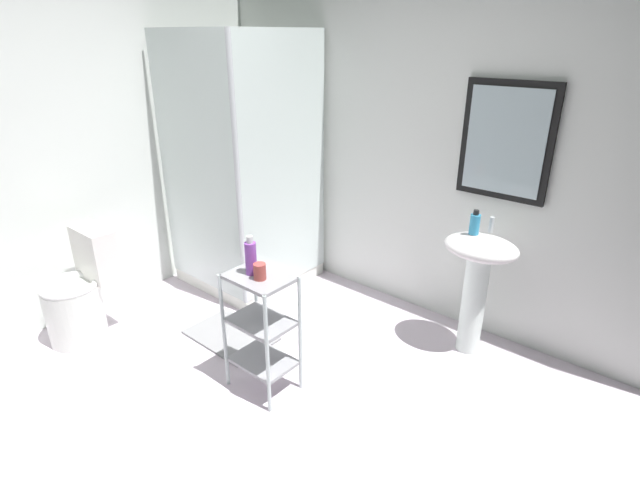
% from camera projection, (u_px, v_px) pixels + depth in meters
% --- Properties ---
extents(ground_plane, '(4.20, 4.20, 0.02)m').
position_uv_depth(ground_plane, '(232.00, 433.00, 2.61)').
color(ground_plane, silver).
extents(wall_back, '(4.20, 0.14, 2.50)m').
position_uv_depth(wall_back, '(424.00, 144.00, 3.41)').
color(wall_back, white).
rests_on(wall_back, ground_plane).
extents(wall_left, '(0.10, 4.20, 2.50)m').
position_uv_depth(wall_left, '(35.00, 150.00, 3.22)').
color(wall_left, white).
rests_on(wall_left, ground_plane).
extents(shower_stall, '(0.92, 0.92, 2.00)m').
position_uv_depth(shower_stall, '(247.00, 232.00, 3.98)').
color(shower_stall, white).
rests_on(shower_stall, ground_plane).
extents(pedestal_sink, '(0.46, 0.37, 0.81)m').
position_uv_depth(pedestal_sink, '(478.00, 271.00, 3.07)').
color(pedestal_sink, white).
rests_on(pedestal_sink, ground_plane).
extents(sink_faucet, '(0.03, 0.03, 0.10)m').
position_uv_depth(sink_faucet, '(491.00, 225.00, 3.04)').
color(sink_faucet, silver).
rests_on(sink_faucet, pedestal_sink).
extents(toilet, '(0.37, 0.49, 0.76)m').
position_uv_depth(toilet, '(80.00, 295.00, 3.32)').
color(toilet, white).
rests_on(toilet, ground_plane).
extents(storage_cart, '(0.38, 0.28, 0.74)m').
position_uv_depth(storage_cart, '(261.00, 324.00, 2.78)').
color(storage_cart, silver).
rests_on(storage_cart, ground_plane).
extents(hand_soap_bottle, '(0.06, 0.06, 0.16)m').
position_uv_depth(hand_soap_bottle, '(475.00, 224.00, 3.01)').
color(hand_soap_bottle, '#389ED1').
rests_on(hand_soap_bottle, pedestal_sink).
extents(conditioner_bottle_purple, '(0.06, 0.06, 0.22)m').
position_uv_depth(conditioner_bottle_purple, '(251.00, 257.00, 2.65)').
color(conditioner_bottle_purple, purple).
rests_on(conditioner_bottle_purple, storage_cart).
extents(rinse_cup, '(0.07, 0.07, 0.09)m').
position_uv_depth(rinse_cup, '(260.00, 272.00, 2.61)').
color(rinse_cup, '#B24742').
rests_on(rinse_cup, storage_cart).
extents(bath_mat, '(0.60, 0.40, 0.02)m').
position_uv_depth(bath_mat, '(231.00, 336.00, 3.41)').
color(bath_mat, gray).
rests_on(bath_mat, ground_plane).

